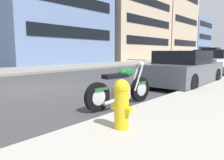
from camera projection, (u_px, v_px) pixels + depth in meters
name	position (u px, v px, depth m)	size (l,w,h in m)	color
ground_plane	(35.00, 88.00, 7.65)	(260.00, 260.00, 0.00)	#3D3D3F
sidewalk_far_curb	(111.00, 64.00, 21.10)	(120.00, 5.00, 0.14)	gray
parking_stall_stripe	(114.00, 105.00, 5.14)	(0.12, 2.20, 0.01)	silver
parked_motorcycle	(122.00, 88.00, 5.03)	(2.09, 0.62, 1.12)	black
parked_car_behind_motorcycle	(184.00, 69.00, 8.11)	(4.18, 1.84, 1.34)	#4C515B
parked_car_second_in_row	(215.00, 63.00, 12.03)	(4.77, 2.00, 1.42)	beige
crossing_truck	(216.00, 55.00, 28.95)	(2.18, 5.33, 1.92)	black
car_opposite_curb	(167.00, 58.00, 23.14)	(4.21, 2.04, 1.44)	navy
fire_hydrant	(122.00, 103.00, 3.13)	(0.24, 0.36, 0.75)	gold
townhouse_corner_block	(119.00, 19.00, 33.97)	(13.62, 11.92, 13.20)	beige
townhouse_mid_block	(167.00, 25.00, 42.50)	(12.15, 8.09, 13.71)	beige
townhouse_behind_pole	(185.00, 39.00, 51.77)	(9.81, 9.76, 9.05)	#6B84B2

